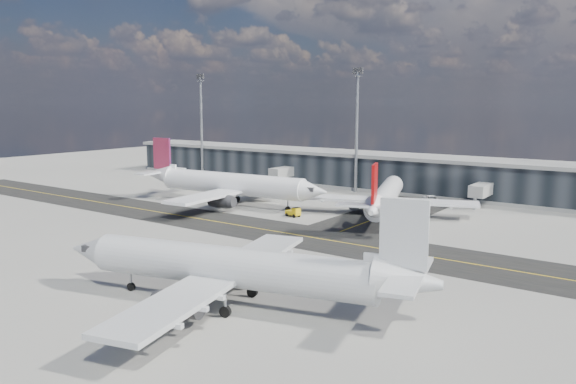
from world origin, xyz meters
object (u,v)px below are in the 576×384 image
object	(u,v)px
airliner_af	(229,184)
baggage_tug	(294,212)
airliner_redtail	(385,197)
airliner_near	(235,268)
service_van	(432,200)

from	to	relation	value
airliner_af	baggage_tug	world-z (taller)	airliner_af
airliner_redtail	airliner_near	world-z (taller)	airliner_near
airliner_redtail	baggage_tug	world-z (taller)	airliner_redtail
baggage_tug	airliner_redtail	bearing A→B (deg)	136.11
airliner_af	airliner_near	world-z (taller)	airliner_af
airliner_redtail	service_van	bearing A→B (deg)	65.39
airliner_af	airliner_near	xyz separation A→B (m)	(39.53, -43.77, -0.27)
airliner_near	baggage_tug	distance (m)	46.74
service_van	airliner_redtail	bearing A→B (deg)	-134.63
airliner_redtail	airliner_af	bearing A→B (deg)	173.13
service_van	airliner_af	bearing A→B (deg)	178.34
service_van	airliner_near	bearing A→B (deg)	-124.62
airliner_near	baggage_tug	xyz separation A→B (m)	(-21.51, 41.37, -3.21)
airliner_af	service_van	xyz separation A→B (m)	(33.65, 26.08, -3.59)
airliner_redtail	baggage_tug	size ratio (longest dim) A/B	12.17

